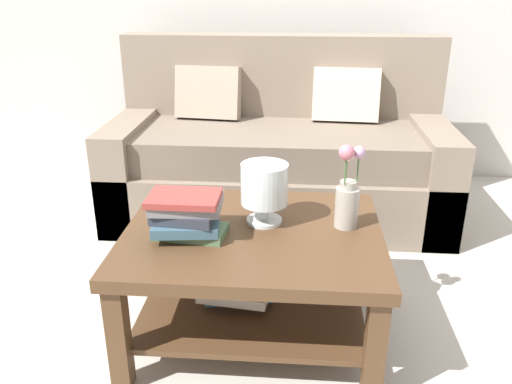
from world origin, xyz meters
TOP-DOWN VIEW (x-y plane):
  - ground_plane at (0.00, 0.00)m, footprint 10.00×10.00m
  - couch at (-0.04, 0.86)m, footprint 2.01×0.90m
  - coffee_table at (-0.09, -0.40)m, footprint 1.00×0.83m
  - book_stack_main at (-0.34, -0.46)m, footprint 0.29×0.24m
  - glass_hurricane_vase at (-0.05, -0.32)m, footprint 0.19×0.19m
  - flower_pitcher at (0.27, -0.33)m, footprint 0.10×0.12m

SIDE VIEW (x-z plane):
  - ground_plane at x=0.00m, z-range 0.00..0.00m
  - coffee_table at x=-0.09m, z-range 0.10..0.57m
  - couch at x=-0.04m, z-range -0.17..0.89m
  - book_stack_main at x=-0.34m, z-range 0.48..0.65m
  - flower_pitcher at x=0.27m, z-range 0.44..0.79m
  - glass_hurricane_vase at x=-0.05m, z-range 0.50..0.75m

